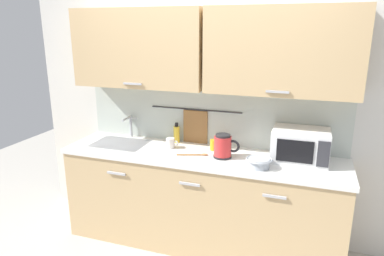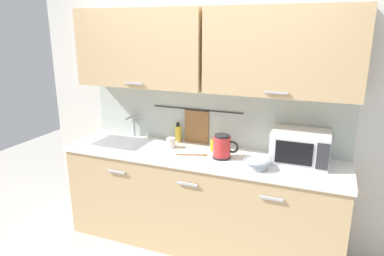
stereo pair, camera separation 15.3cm
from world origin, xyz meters
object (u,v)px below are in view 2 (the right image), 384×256
(microwave, at_px, (300,147))
(mixing_bowl, at_px, (257,163))
(mug_by_kettle, at_px, (215,145))
(electric_kettle, at_px, (222,147))
(mug_near_sink, at_px, (171,143))
(dish_soap_bottle, at_px, (178,134))
(wooden_spoon, at_px, (196,155))

(microwave, xyz_separation_m, mixing_bowl, (-0.30, -0.27, -0.09))
(microwave, relative_size, mixing_bowl, 2.15)
(microwave, bearing_deg, mug_by_kettle, 177.99)
(mixing_bowl, bearing_deg, electric_kettle, 158.61)
(mug_near_sink, distance_m, mug_by_kettle, 0.41)
(electric_kettle, bearing_deg, dish_soap_bottle, 153.79)
(electric_kettle, distance_m, dish_soap_bottle, 0.59)
(microwave, distance_m, mixing_bowl, 0.41)
(dish_soap_bottle, bearing_deg, electric_kettle, -26.21)
(mixing_bowl, bearing_deg, mug_by_kettle, 146.66)
(mug_near_sink, bearing_deg, wooden_spoon, -21.40)
(mug_by_kettle, bearing_deg, wooden_spoon, -121.02)
(mug_near_sink, height_order, mixing_bowl, mug_near_sink)
(electric_kettle, bearing_deg, mug_near_sink, 170.73)
(dish_soap_bottle, xyz_separation_m, wooden_spoon, (0.30, -0.29, -0.08))
(dish_soap_bottle, distance_m, mixing_bowl, 0.94)
(wooden_spoon, bearing_deg, mug_near_sink, 158.60)
(electric_kettle, relative_size, wooden_spoon, 0.84)
(electric_kettle, distance_m, mixing_bowl, 0.36)
(electric_kettle, relative_size, dish_soap_bottle, 1.16)
(mug_near_sink, height_order, wooden_spoon, mug_near_sink)
(mixing_bowl, height_order, mug_by_kettle, mug_by_kettle)
(mug_near_sink, relative_size, mixing_bowl, 0.56)
(dish_soap_bottle, height_order, mug_by_kettle, dish_soap_bottle)
(mixing_bowl, bearing_deg, microwave, 41.85)
(electric_kettle, xyz_separation_m, wooden_spoon, (-0.23, -0.03, -0.10))
(electric_kettle, xyz_separation_m, mixing_bowl, (0.33, -0.13, -0.06))
(mixing_bowl, bearing_deg, mug_near_sink, 165.89)
(microwave, xyz_separation_m, wooden_spoon, (-0.86, -0.17, -0.13))
(electric_kettle, bearing_deg, mug_by_kettle, 125.69)
(microwave, relative_size, mug_by_kettle, 3.83)
(wooden_spoon, bearing_deg, mug_by_kettle, 58.98)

